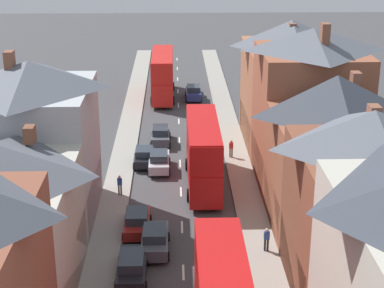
{
  "coord_description": "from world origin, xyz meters",
  "views": [
    {
      "loc": [
        -0.45,
        -10.26,
        20.91
      ],
      "look_at": [
        0.99,
        40.17,
        2.49
      ],
      "focal_mm": 60.0,
      "sensor_mm": 36.0,
      "label": 1
    }
  ],
  "objects": [
    {
      "name": "centre_line_dashes",
      "position": [
        0.0,
        36.0,
        0.01
      ],
      "size": [
        0.14,
        97.8,
        0.01
      ],
      "color": "silver",
      "rests_on": "ground"
    },
    {
      "name": "pedestrian_mid_right",
      "position": [
        5.41,
        26.28,
        1.03
      ],
      "size": [
        0.36,
        0.22,
        1.61
      ],
      "color": "#23232D",
      "rests_on": "pavement_right"
    },
    {
      "name": "double_decker_bus_far_approaching",
      "position": [
        -1.81,
        63.16,
        2.82
      ],
      "size": [
        2.74,
        10.8,
        5.3
      ],
      "color": "red",
      "rests_on": "ground"
    },
    {
      "name": "terrace_row_right",
      "position": [
        10.19,
        18.94,
        6.09
      ],
      "size": [
        8.0,
        64.72,
        14.1
      ],
      "color": "#B2704C",
      "rests_on": "ground"
    },
    {
      "name": "car_parked_left_a",
      "position": [
        -1.8,
        47.28,
        0.85
      ],
      "size": [
        1.9,
        4.33,
        1.69
      ],
      "color": "#4C515B",
      "rests_on": "ground"
    },
    {
      "name": "car_far_grey",
      "position": [
        -3.1,
        29.36,
        0.81
      ],
      "size": [
        1.9,
        4.18,
        1.61
      ],
      "color": "maroon",
      "rests_on": "ground"
    },
    {
      "name": "car_mid_white",
      "position": [
        -3.1,
        41.8,
        0.8
      ],
      "size": [
        1.9,
        3.8,
        1.58
      ],
      "color": "black",
      "rests_on": "ground"
    },
    {
      "name": "pedestrian_far_left",
      "position": [
        -4.73,
        35.29,
        1.03
      ],
      "size": [
        0.36,
        0.22,
        1.61
      ],
      "color": "brown",
      "rests_on": "pavement_left"
    },
    {
      "name": "pavement_left",
      "position": [
        -5.1,
        38.0,
        0.07
      ],
      "size": [
        2.2,
        104.0,
        0.14
      ],
      "primitive_type": "cube",
      "color": "gray",
      "rests_on": "ground"
    },
    {
      "name": "pavement_right",
      "position": [
        5.1,
        38.0,
        0.07
      ],
      "size": [
        2.2,
        104.0,
        0.14
      ],
      "primitive_type": "cube",
      "color": "gray",
      "rests_on": "ground"
    },
    {
      "name": "pedestrian_far_right",
      "position": [
        4.57,
        43.11,
        1.03
      ],
      "size": [
        0.36,
        0.22,
        1.61
      ],
      "color": "brown",
      "rests_on": "pavement_right"
    },
    {
      "name": "car_parked_right_a",
      "position": [
        1.8,
        62.27,
        0.86
      ],
      "size": [
        1.9,
        4.11,
        1.71
      ],
      "color": "navy",
      "rests_on": "ground"
    },
    {
      "name": "car_mid_black",
      "position": [
        -1.8,
        40.57,
        0.84
      ],
      "size": [
        1.9,
        4.2,
        1.67
      ],
      "color": "#B7BABF",
      "rests_on": "ground"
    },
    {
      "name": "car_parked_left_b",
      "position": [
        -1.8,
        26.69,
        0.85
      ],
      "size": [
        1.9,
        4.24,
        1.7
      ],
      "color": "#4C515B",
      "rests_on": "ground"
    },
    {
      "name": "car_near_silver",
      "position": [
        -3.1,
        23.4,
        0.83
      ],
      "size": [
        1.9,
        4.6,
        1.64
      ],
      "color": "black",
      "rests_on": "ground"
    },
    {
      "name": "double_decker_bus_lead",
      "position": [
        1.79,
        37.29,
        2.82
      ],
      "size": [
        2.74,
        10.8,
        5.3
      ],
      "color": "red",
      "rests_on": "ground"
    }
  ]
}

